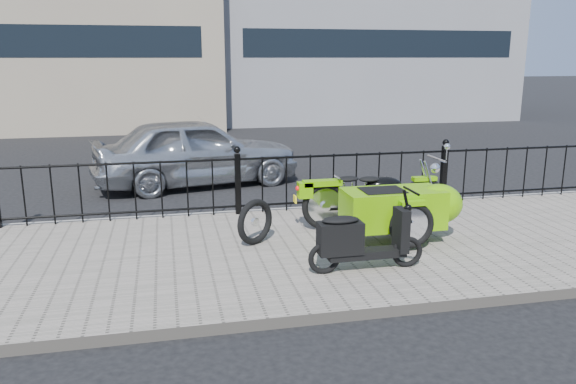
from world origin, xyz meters
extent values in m
plane|color=black|center=(0.00, 0.00, 0.00)|extent=(120.00, 120.00, 0.00)
cube|color=slate|center=(0.00, -0.50, 0.06)|extent=(30.00, 3.80, 0.12)
cube|color=gray|center=(0.00, 1.44, 0.06)|extent=(30.00, 0.10, 0.12)
cylinder|color=black|center=(0.00, 1.30, 0.99)|extent=(14.00, 0.04, 0.04)
cylinder|color=black|center=(0.00, 1.30, 0.24)|extent=(14.00, 0.04, 0.04)
cube|color=black|center=(0.00, 1.30, 0.60)|extent=(0.09, 0.09, 0.96)
sphere|color=black|center=(0.00, 1.30, 1.14)|extent=(0.11, 0.11, 0.11)
cube|color=black|center=(3.50, 1.30, 0.60)|extent=(0.09, 0.09, 0.96)
sphere|color=black|center=(3.50, 1.30, 1.14)|extent=(0.11, 0.11, 0.11)
cube|color=black|center=(7.00, 13.02, 3.00)|extent=(10.50, 0.06, 1.00)
torus|color=black|center=(2.60, 0.20, 0.46)|extent=(0.69, 0.09, 0.69)
torus|color=black|center=(1.10, 0.20, 0.46)|extent=(0.69, 0.09, 0.69)
torus|color=black|center=(1.90, -0.94, 0.46)|extent=(0.60, 0.08, 0.60)
cube|color=gray|center=(1.85, 0.20, 0.48)|extent=(0.34, 0.22, 0.24)
cylinder|color=black|center=(1.85, 0.20, 0.41)|extent=(1.40, 0.04, 0.04)
ellipsoid|color=black|center=(1.97, 0.20, 0.72)|extent=(0.54, 0.29, 0.26)
cylinder|color=silver|center=(2.78, 0.20, 1.08)|extent=(0.03, 0.56, 0.03)
cylinder|color=silver|center=(2.66, 0.20, 0.77)|extent=(0.25, 0.04, 0.59)
sphere|color=silver|center=(2.76, 0.20, 0.95)|extent=(0.15, 0.15, 0.15)
cube|color=#5EA904|center=(2.60, 0.20, 0.79)|extent=(0.36, 0.12, 0.06)
cube|color=#5EA904|center=(1.05, 0.20, 0.80)|extent=(0.55, 0.16, 0.08)
ellipsoid|color=black|center=(1.75, 0.20, 0.82)|extent=(0.31, 0.22, 0.08)
ellipsoid|color=black|center=(1.43, 0.20, 0.84)|extent=(0.31, 0.22, 0.08)
sphere|color=red|center=(0.70, 0.20, 0.74)|extent=(0.07, 0.07, 0.07)
cube|color=yellow|center=(0.68, 0.30, 0.56)|extent=(0.02, 0.14, 0.10)
cube|color=#5EA904|center=(1.80, -0.55, 0.59)|extent=(1.30, 0.62, 0.50)
ellipsoid|color=#5EA904|center=(2.45, -0.55, 0.61)|extent=(0.65, 0.60, 0.54)
cube|color=black|center=(1.65, -0.55, 0.82)|extent=(0.55, 0.43, 0.06)
cube|color=#5EA904|center=(1.90, -0.94, 0.76)|extent=(0.34, 0.11, 0.06)
torus|color=black|center=(1.64, -1.42, 0.31)|extent=(0.38, 0.06, 0.38)
torus|color=black|center=(0.63, -1.42, 0.31)|extent=(0.38, 0.06, 0.38)
cube|color=black|center=(1.13, -1.42, 0.32)|extent=(0.92, 0.20, 0.09)
cube|color=black|center=(0.81, -1.42, 0.53)|extent=(0.51, 0.24, 0.37)
ellipsoid|color=black|center=(0.81, -1.42, 0.75)|extent=(0.43, 0.22, 0.08)
cube|color=black|center=(1.54, -1.42, 0.58)|extent=(0.11, 0.28, 0.51)
cylinder|color=black|center=(1.61, -1.42, 0.86)|extent=(0.14, 0.04, 0.41)
cylinder|color=black|center=(1.65, -1.42, 1.04)|extent=(0.03, 0.40, 0.03)
torus|color=black|center=(0.03, -0.23, 0.43)|extent=(0.55, 0.43, 0.61)
imported|color=#B0B3B7|center=(-0.48, 4.02, 0.69)|extent=(4.30, 2.44, 1.38)
camera|label=1|loc=(-1.07, -7.20, 2.53)|focal=35.00mm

